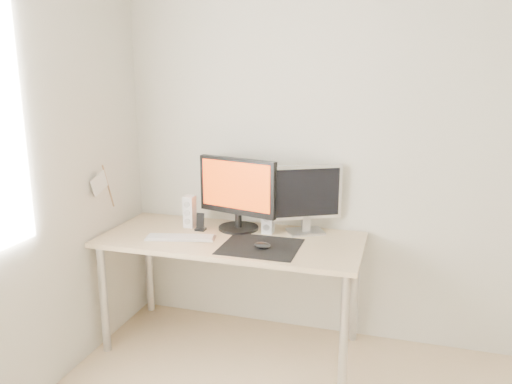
{
  "coord_description": "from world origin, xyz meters",
  "views": [
    {
      "loc": [
        0.05,
        -1.37,
        1.72
      ],
      "look_at": [
        -0.79,
        1.46,
        1.01
      ],
      "focal_mm": 35.0,
      "sensor_mm": 36.0,
      "label": 1
    }
  ],
  "objects_px": {
    "speaker_left": "(190,211)",
    "speaker_right": "(268,217)",
    "desk": "(231,249)",
    "keyboard": "(181,237)",
    "main_monitor": "(237,191)",
    "phone_dock": "(200,225)",
    "second_monitor": "(306,196)",
    "mouse": "(262,245)"
  },
  "relations": [
    {
      "from": "speaker_left",
      "to": "keyboard",
      "type": "height_order",
      "value": "speaker_left"
    },
    {
      "from": "speaker_left",
      "to": "speaker_right",
      "type": "height_order",
      "value": "same"
    },
    {
      "from": "main_monitor",
      "to": "speaker_right",
      "type": "height_order",
      "value": "main_monitor"
    },
    {
      "from": "second_monitor",
      "to": "mouse",
      "type": "bearing_deg",
      "value": -116.68
    },
    {
      "from": "desk",
      "to": "phone_dock",
      "type": "xyz_separation_m",
      "value": [
        -0.24,
        0.08,
        0.11
      ]
    },
    {
      "from": "mouse",
      "to": "main_monitor",
      "type": "relative_size",
      "value": 0.18
    },
    {
      "from": "phone_dock",
      "to": "speaker_right",
      "type": "bearing_deg",
      "value": 9.78
    },
    {
      "from": "second_monitor",
      "to": "keyboard",
      "type": "bearing_deg",
      "value": -154.98
    },
    {
      "from": "main_monitor",
      "to": "keyboard",
      "type": "xyz_separation_m",
      "value": [
        -0.28,
        -0.27,
        -0.25
      ]
    },
    {
      "from": "desk",
      "to": "keyboard",
      "type": "bearing_deg",
      "value": -159.36
    },
    {
      "from": "desk",
      "to": "speaker_right",
      "type": "bearing_deg",
      "value": 38.6
    },
    {
      "from": "keyboard",
      "to": "phone_dock",
      "type": "distance_m",
      "value": 0.2
    },
    {
      "from": "desk",
      "to": "main_monitor",
      "type": "relative_size",
      "value": 2.94
    },
    {
      "from": "desk",
      "to": "speaker_left",
      "type": "xyz_separation_m",
      "value": [
        -0.33,
        0.13,
        0.18
      ]
    },
    {
      "from": "speaker_right",
      "to": "keyboard",
      "type": "bearing_deg",
      "value": -151.41
    },
    {
      "from": "main_monitor",
      "to": "mouse",
      "type": "bearing_deg",
      "value": -50.36
    },
    {
      "from": "phone_dock",
      "to": "mouse",
      "type": "bearing_deg",
      "value": -24.68
    },
    {
      "from": "desk",
      "to": "phone_dock",
      "type": "relative_size",
      "value": 13.89
    },
    {
      "from": "desk",
      "to": "second_monitor",
      "type": "distance_m",
      "value": 0.57
    },
    {
      "from": "second_monitor",
      "to": "keyboard",
      "type": "distance_m",
      "value": 0.82
    },
    {
      "from": "mouse",
      "to": "phone_dock",
      "type": "height_order",
      "value": "phone_dock"
    },
    {
      "from": "mouse",
      "to": "desk",
      "type": "xyz_separation_m",
      "value": [
        -0.24,
        0.14,
        -0.1
      ]
    },
    {
      "from": "desk",
      "to": "keyboard",
      "type": "xyz_separation_m",
      "value": [
        -0.29,
        -0.11,
        0.09
      ]
    },
    {
      "from": "mouse",
      "to": "desk",
      "type": "distance_m",
      "value": 0.29
    },
    {
      "from": "mouse",
      "to": "second_monitor",
      "type": "xyz_separation_m",
      "value": [
        0.18,
        0.36,
        0.22
      ]
    },
    {
      "from": "main_monitor",
      "to": "keyboard",
      "type": "distance_m",
      "value": 0.46
    },
    {
      "from": "second_monitor",
      "to": "speaker_right",
      "type": "xyz_separation_m",
      "value": [
        -0.23,
        -0.07,
        -0.14
      ]
    },
    {
      "from": "speaker_left",
      "to": "phone_dock",
      "type": "bearing_deg",
      "value": -28.46
    },
    {
      "from": "mouse",
      "to": "desk",
      "type": "relative_size",
      "value": 0.06
    },
    {
      "from": "keyboard",
      "to": "main_monitor",
      "type": "bearing_deg",
      "value": 44.81
    },
    {
      "from": "mouse",
      "to": "speaker_left",
      "type": "xyz_separation_m",
      "value": [
        -0.57,
        0.27,
        0.08
      ]
    },
    {
      "from": "main_monitor",
      "to": "second_monitor",
      "type": "xyz_separation_m",
      "value": [
        0.43,
        0.06,
        -0.01
      ]
    },
    {
      "from": "second_monitor",
      "to": "keyboard",
      "type": "height_order",
      "value": "second_monitor"
    },
    {
      "from": "second_monitor",
      "to": "speaker_right",
      "type": "bearing_deg",
      "value": -163.19
    },
    {
      "from": "speaker_right",
      "to": "speaker_left",
      "type": "bearing_deg",
      "value": -177.63
    },
    {
      "from": "second_monitor",
      "to": "speaker_left",
      "type": "distance_m",
      "value": 0.77
    },
    {
      "from": "speaker_left",
      "to": "keyboard",
      "type": "bearing_deg",
      "value": -79.7
    },
    {
      "from": "speaker_left",
      "to": "speaker_right",
      "type": "xyz_separation_m",
      "value": [
        0.53,
        0.02,
        0.0
      ]
    },
    {
      "from": "speaker_left",
      "to": "keyboard",
      "type": "xyz_separation_m",
      "value": [
        0.04,
        -0.24,
        -0.1
      ]
    },
    {
      "from": "main_monitor",
      "to": "keyboard",
      "type": "bearing_deg",
      "value": -135.19
    },
    {
      "from": "desk",
      "to": "phone_dock",
      "type": "bearing_deg",
      "value": 161.43
    },
    {
      "from": "main_monitor",
      "to": "speaker_left",
      "type": "xyz_separation_m",
      "value": [
        -0.32,
        -0.03,
        -0.15
      ]
    }
  ]
}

